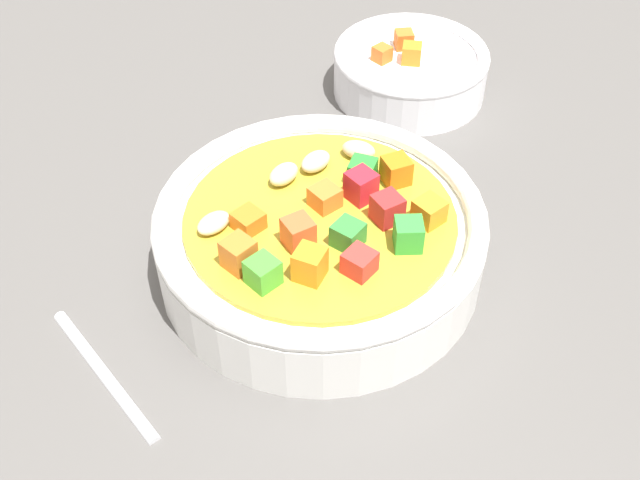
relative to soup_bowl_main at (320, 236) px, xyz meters
The scene contains 4 objects.
ground_plane 3.77cm from the soup_bowl_main, 69.34° to the right, with size 140.00×140.00×2.00cm, color #565451.
soup_bowl_main is the anchor object (origin of this frame).
spoon 15.78cm from the soup_bowl_main, 21.16° to the left, with size 3.28×19.17×0.73cm.
side_bowl_small 21.59cm from the soup_bowl_main, 144.62° to the right, with size 12.62×12.62×4.84cm.
Camera 1 is at (19.80, 28.65, 36.56)cm, focal length 43.45 mm.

